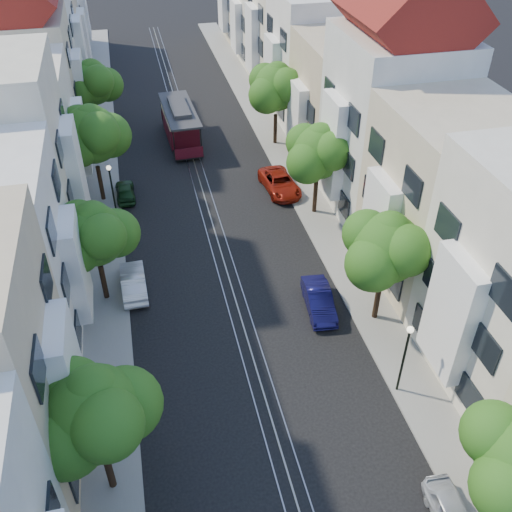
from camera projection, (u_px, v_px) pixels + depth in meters
ground at (196, 170)px, 45.01m from camera, size 200.00×200.00×0.00m
sidewalk_east at (285, 159)px, 46.27m from camera, size 2.50×80.00×0.12m
sidewalk_west at (102, 179)px, 43.68m from camera, size 2.50×80.00×0.12m
rail_left at (189, 170)px, 44.91m from camera, size 0.06×80.00×0.02m
rail_slot at (196, 169)px, 45.01m from camera, size 0.06×80.00×0.02m
rail_right at (203, 169)px, 45.10m from camera, size 0.06×80.00×0.02m
lane_line at (196, 170)px, 45.01m from camera, size 0.08×80.00×0.01m
townhouses_east at (345, 94)px, 43.91m from camera, size 7.75×72.00×12.00m
townhouses_west at (23, 124)px, 39.74m from camera, size 7.75×72.00×11.76m
tree_e_b at (387, 250)px, 28.71m from camera, size 4.93×4.08×6.68m
tree_e_c at (319, 153)px, 37.30m from camera, size 4.84×3.99×6.52m
tree_e_d at (277, 88)px, 45.65m from camera, size 5.01×4.16×6.85m
tree_w_a at (96, 415)px, 20.72m from camera, size 4.93×4.08×6.68m
tree_w_b at (95, 236)px, 30.21m from camera, size 4.72×3.87×6.27m
tree_w_c at (93, 136)px, 38.32m from camera, size 5.13×4.28×7.09m
tree_w_d at (93, 84)px, 47.12m from camera, size 4.84×3.99×6.52m
lamp_east at (406, 350)px, 25.83m from camera, size 0.32×0.32×4.16m
lamp_west at (112, 185)px, 37.52m from camera, size 0.32×0.32×4.16m
cable_car at (180, 122)px, 47.80m from camera, size 2.78×7.98×3.03m
parked_car_e_mid at (319, 300)px, 31.78m from camera, size 1.73×4.02×1.29m
parked_car_e_far at (280, 183)px, 42.06m from camera, size 2.56×4.85×1.30m
parked_car_w_mid at (133, 282)px, 33.05m from camera, size 1.48×3.99×1.30m
parked_car_w_far at (125, 191)px, 41.31m from camera, size 1.39×3.35×1.13m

